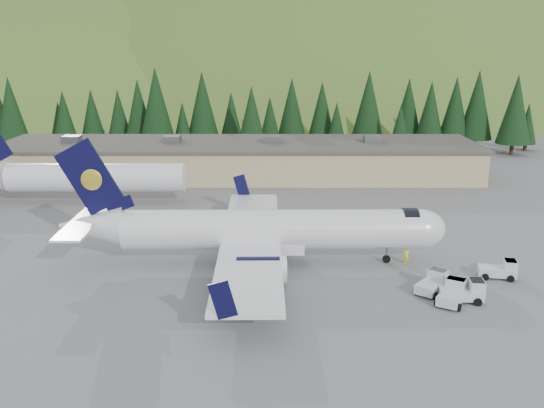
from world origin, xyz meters
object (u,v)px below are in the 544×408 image
at_px(airliner, 261,231).
at_px(second_airliner, 73,177).
at_px(baggage_tug_c, 453,293).
at_px(ramp_worker, 406,255).
at_px(baggage_tug_d, 433,283).
at_px(terminal_building, 239,159).
at_px(baggage_tug_b, 501,270).
at_px(baggage_tug_a, 465,291).

bearing_deg(airliner, second_airliner, 136.62).
xyz_separation_m(baggage_tug_c, ramp_worker, (-1.77, 8.50, 0.04)).
bearing_deg(baggage_tug_d, second_airliner, 92.60).
height_order(airliner, baggage_tug_d, airliner).
height_order(terminal_building, baggage_tug_d, terminal_building).
xyz_separation_m(baggage_tug_b, baggage_tug_d, (-6.51, -2.98, 0.02)).
bearing_deg(airliner, baggage_tug_c, -30.64).
relative_size(second_airliner, baggage_tug_d, 8.03).
xyz_separation_m(airliner, baggage_tug_b, (20.52, -3.54, -2.35)).
xyz_separation_m(baggage_tug_a, terminal_building, (-20.03, 46.36, 1.84)).
xyz_separation_m(second_airliner, baggage_tug_b, (44.43, -25.56, -2.59)).
distance_m(baggage_tug_a, baggage_tug_c, 1.08).
relative_size(baggage_tug_c, ramp_worker, 2.22).
relative_size(baggage_tug_a, terminal_building, 0.05).
bearing_deg(airliner, baggage_tug_b, -10.54).
height_order(baggage_tug_c, baggage_tug_d, baggage_tug_c).
relative_size(baggage_tug_c, terminal_building, 0.05).
relative_size(baggage_tug_a, baggage_tug_b, 1.04).
xyz_separation_m(second_airliner, baggage_tug_d, (37.92, -28.53, -2.57)).
relative_size(baggage_tug_c, baggage_tug_d, 1.04).
bearing_deg(second_airliner, baggage_tug_c, -38.22).
bearing_deg(ramp_worker, second_airliner, -68.12).
height_order(baggage_tug_b, terminal_building, terminal_building).
distance_m(airliner, baggage_tug_a, 18.22).
height_order(baggage_tug_a, ramp_worker, baggage_tug_a).
relative_size(baggage_tug_b, terminal_building, 0.05).
distance_m(airliner, baggage_tug_b, 20.96).
relative_size(airliner, ramp_worker, 21.72).
height_order(terminal_building, ramp_worker, terminal_building).
xyz_separation_m(baggage_tug_b, baggage_tug_c, (-5.53, -5.07, 0.03)).
relative_size(baggage_tug_b, baggage_tug_d, 0.96).
xyz_separation_m(baggage_tug_b, ramp_worker, (-7.30, 3.43, 0.07)).
distance_m(terminal_building, ramp_worker, 41.88).
relative_size(airliner, baggage_tug_d, 10.13).
bearing_deg(baggage_tug_b, second_airliner, 161.42).
bearing_deg(baggage_tug_a, ramp_worker, 114.35).
bearing_deg(baggage_tug_a, baggage_tug_b, 52.44).
xyz_separation_m(airliner, terminal_building, (-3.99, 38.01, -0.45)).
xyz_separation_m(baggage_tug_c, baggage_tug_d, (-0.98, 2.10, -0.01)).
height_order(baggage_tug_d, ramp_worker, baggage_tug_d).
relative_size(airliner, baggage_tug_c, 9.76).
distance_m(second_airliner, terminal_building, 25.55).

